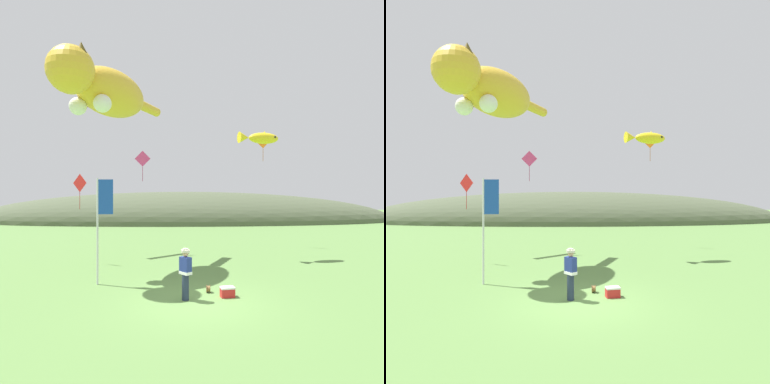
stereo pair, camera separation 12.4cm
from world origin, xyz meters
TOP-DOWN VIEW (x-y plane):
  - ground_plane at (0.00, 0.00)m, footprint 120.00×120.00m
  - distant_hill_ridge at (0.00, 32.40)m, footprint 54.28×14.41m
  - festival_attendant at (-0.35, 0.32)m, footprint 0.47×0.49m
  - kite_spool at (0.50, 1.19)m, footprint 0.13×0.28m
  - picnic_cooler at (1.13, 0.61)m, footprint 0.53×0.40m
  - festival_banner_pole at (-3.70, 2.44)m, footprint 0.66×0.08m
  - kite_giant_cat at (-4.08, 4.60)m, footprint 4.24×7.93m
  - kite_fish_windsock at (3.95, 7.80)m, footprint 2.47×1.14m
  - kite_tube_streamer at (-5.53, 10.10)m, footprint 2.40×2.00m
  - kite_diamond_red at (-5.82, 6.78)m, footprint 0.84×0.50m
  - kite_diamond_pink at (-2.84, 9.67)m, footprint 0.97×0.07m
  - kite_diamond_orange at (5.24, 12.19)m, footprint 0.99×0.56m

SIDE VIEW (x-z plane):
  - ground_plane at x=0.00m, z-range 0.00..0.00m
  - distant_hill_ridge at x=0.00m, z-range -3.78..3.78m
  - kite_spool at x=0.50m, z-range 0.00..0.28m
  - picnic_cooler at x=1.13m, z-range 0.00..0.36m
  - festival_attendant at x=-0.35m, z-range 0.07..1.84m
  - festival_banner_pole at x=-3.70m, z-range 0.66..4.93m
  - kite_diamond_red at x=-5.82m, z-range 3.24..5.10m
  - kite_diamond_pink at x=-2.84m, z-range 4.81..6.68m
  - kite_fish_windsock at x=3.95m, z-range 6.41..7.15m
  - kite_diamond_orange at x=5.24m, z-range 6.30..8.32m
  - kite_giant_cat at x=-4.08m, z-range 7.16..9.73m
  - kite_tube_streamer at x=-5.53m, z-range 8.85..9.29m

